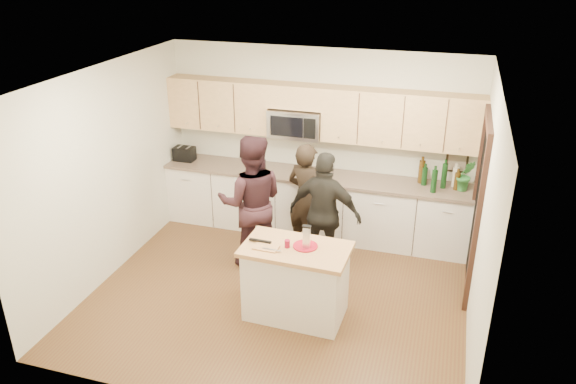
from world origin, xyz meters
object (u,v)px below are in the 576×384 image
(woman_center, at_px, (252,202))
(woman_right, at_px, (325,214))
(toaster, at_px, (184,154))
(woman_left, at_px, (306,199))
(island, at_px, (296,281))

(woman_center, height_order, woman_right, woman_center)
(toaster, height_order, woman_center, woman_center)
(toaster, relative_size, woman_center, 0.17)
(toaster, xyz_separation_m, woman_left, (2.08, -0.55, -0.25))
(woman_left, bearing_deg, woman_center, 63.33)
(woman_left, bearing_deg, toaster, 5.77)
(toaster, bearing_deg, island, -40.69)
(woman_center, relative_size, woman_right, 1.11)
(toaster, distance_m, woman_left, 2.17)
(island, height_order, woman_left, woman_left)
(island, bearing_deg, woman_left, 102.85)
(woman_right, bearing_deg, woman_center, 15.24)
(island, distance_m, woman_center, 1.36)
(island, xyz_separation_m, woman_center, (-0.87, 0.94, 0.46))
(woman_left, xyz_separation_m, woman_right, (0.36, -0.42, 0.03))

